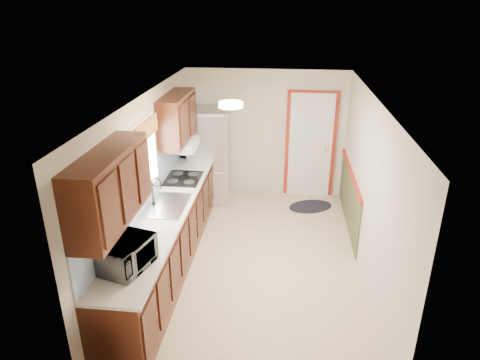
# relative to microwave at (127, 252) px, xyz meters

# --- Properties ---
(room_shell) EXTENTS (3.20, 5.20, 2.52)m
(room_shell) POSITION_rel_microwave_xyz_m (1.20, 1.68, 0.07)
(room_shell) COLOR #CFB292
(room_shell) RESTS_ON ground
(kitchen_run) EXTENTS (0.63, 4.00, 2.20)m
(kitchen_run) POSITION_rel_microwave_xyz_m (-0.04, 1.38, -0.32)
(kitchen_run) COLOR #3A170D
(kitchen_run) RESTS_ON ground
(back_wall_trim) EXTENTS (1.12, 2.30, 2.08)m
(back_wall_trim) POSITION_rel_microwave_xyz_m (2.19, 3.89, -0.25)
(back_wall_trim) COLOR maroon
(back_wall_trim) RESTS_ON ground
(ceiling_fixture) EXTENTS (0.30, 0.30, 0.06)m
(ceiling_fixture) POSITION_rel_microwave_xyz_m (0.90, 1.48, 1.23)
(ceiling_fixture) COLOR #FFD88C
(ceiling_fixture) RESTS_ON room_shell
(microwave) EXTENTS (0.46, 0.64, 0.39)m
(microwave) POSITION_rel_microwave_xyz_m (0.00, 0.00, 0.00)
(microwave) COLOR white
(microwave) RESTS_ON kitchen_run
(refrigerator) EXTENTS (0.81, 0.78, 1.75)m
(refrigerator) POSITION_rel_microwave_xyz_m (0.18, 3.73, -0.26)
(refrigerator) COLOR #B7B7BC
(refrigerator) RESTS_ON ground
(rug) EXTENTS (0.96, 0.81, 0.01)m
(rug) POSITION_rel_microwave_xyz_m (2.09, 3.58, -1.13)
(rug) COLOR black
(rug) RESTS_ON ground
(cooktop) EXTENTS (0.54, 0.65, 0.02)m
(cooktop) POSITION_rel_microwave_xyz_m (0.01, 2.43, -0.18)
(cooktop) COLOR black
(cooktop) RESTS_ON kitchen_run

